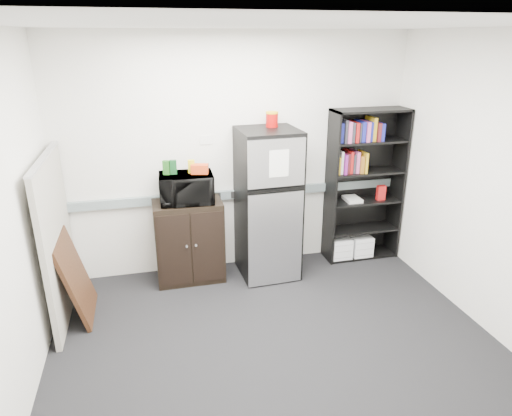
# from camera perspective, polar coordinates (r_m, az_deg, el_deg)

# --- Properties ---
(floor) EXTENTS (4.00, 4.00, 0.00)m
(floor) POSITION_cam_1_polar(r_m,az_deg,el_deg) (4.27, 2.84, -17.23)
(floor) COLOR black
(floor) RESTS_ON ground
(wall_back) EXTENTS (4.00, 0.02, 2.70)m
(wall_back) POSITION_cam_1_polar(r_m,az_deg,el_deg) (5.23, -2.39, 6.55)
(wall_back) COLOR white
(wall_back) RESTS_ON floor
(wall_right) EXTENTS (0.02, 3.50, 2.70)m
(wall_right) POSITION_cam_1_polar(r_m,az_deg,el_deg) (4.58, 27.91, 2.08)
(wall_right) COLOR white
(wall_right) RESTS_ON floor
(wall_left) EXTENTS (0.02, 3.50, 2.70)m
(wall_left) POSITION_cam_1_polar(r_m,az_deg,el_deg) (3.60, -28.90, -2.74)
(wall_left) COLOR white
(wall_left) RESTS_ON floor
(ceiling) EXTENTS (4.00, 3.50, 0.02)m
(ceiling) POSITION_cam_1_polar(r_m,az_deg,el_deg) (3.37, 3.71, 21.93)
(ceiling) COLOR white
(ceiling) RESTS_ON wall_back
(electrical_raceway) EXTENTS (3.92, 0.05, 0.10)m
(electrical_raceway) POSITION_cam_1_polar(r_m,az_deg,el_deg) (5.33, -2.26, 1.78)
(electrical_raceway) COLOR gray
(electrical_raceway) RESTS_ON wall_back
(wall_note) EXTENTS (0.14, 0.00, 0.10)m
(wall_note) POSITION_cam_1_polar(r_m,az_deg,el_deg) (5.12, -6.29, 8.45)
(wall_note) COLOR white
(wall_note) RESTS_ON wall_back
(bookshelf) EXTENTS (0.90, 0.34, 1.85)m
(bookshelf) POSITION_cam_1_polar(r_m,az_deg,el_deg) (5.65, 13.22, 3.12)
(bookshelf) COLOR black
(bookshelf) RESTS_ON floor
(cubicle_partition) EXTENTS (0.06, 1.30, 1.62)m
(cubicle_partition) POSITION_cam_1_polar(r_m,az_deg,el_deg) (4.75, -23.63, -3.58)
(cubicle_partition) COLOR #A4A091
(cubicle_partition) RESTS_ON floor
(cabinet) EXTENTS (0.75, 0.50, 0.94)m
(cabinet) POSITION_cam_1_polar(r_m,az_deg,el_deg) (5.20, -8.35, -4.03)
(cabinet) COLOR black
(cabinet) RESTS_ON floor
(microwave) EXTENTS (0.58, 0.41, 0.32)m
(microwave) POSITION_cam_1_polar(r_m,az_deg,el_deg) (4.96, -8.71, 2.47)
(microwave) COLOR black
(microwave) RESTS_ON cabinet
(snack_box_a) EXTENTS (0.08, 0.07, 0.15)m
(snack_box_a) POSITION_cam_1_polar(r_m,az_deg,el_deg) (4.92, -11.13, 4.98)
(snack_box_a) COLOR #1C5317
(snack_box_a) RESTS_ON microwave
(snack_box_b) EXTENTS (0.07, 0.05, 0.15)m
(snack_box_b) POSITION_cam_1_polar(r_m,az_deg,el_deg) (4.92, -10.30, 5.05)
(snack_box_b) COLOR #0D3917
(snack_box_b) RESTS_ON microwave
(snack_box_c) EXTENTS (0.07, 0.05, 0.14)m
(snack_box_c) POSITION_cam_1_polar(r_m,az_deg,el_deg) (4.94, -8.09, 5.17)
(snack_box_c) COLOR gold
(snack_box_c) RESTS_ON microwave
(snack_bag) EXTENTS (0.20, 0.14, 0.10)m
(snack_bag) POSITION_cam_1_polar(r_m,az_deg,el_deg) (4.90, -7.05, 4.86)
(snack_bag) COLOR red
(snack_bag) RESTS_ON microwave
(refrigerator) EXTENTS (0.66, 0.69, 1.70)m
(refrigerator) POSITION_cam_1_polar(r_m,az_deg,el_deg) (5.13, 1.50, 0.44)
(refrigerator) COLOR black
(refrigerator) RESTS_ON floor
(coffee_can) EXTENTS (0.14, 0.14, 0.18)m
(coffee_can) POSITION_cam_1_polar(r_m,az_deg,el_deg) (5.03, 2.01, 11.14)
(coffee_can) COLOR #AA0907
(coffee_can) RESTS_ON refrigerator
(framed_poster) EXTENTS (0.26, 0.68, 0.85)m
(framed_poster) POSITION_cam_1_polar(r_m,az_deg,el_deg) (4.81, -21.58, -7.97)
(framed_poster) COLOR black
(framed_poster) RESTS_ON floor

